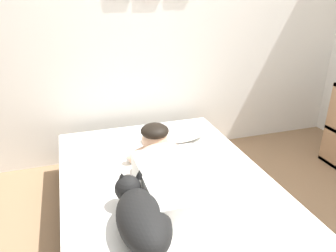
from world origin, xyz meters
name	(u,v)px	position (x,y,z in m)	size (l,w,h in m)	color
ground_plane	(210,243)	(0.00, 0.00, 0.00)	(11.96, 11.96, 0.00)	#8C6B4C
back_wall	(150,20)	(0.00, 1.40, 1.25)	(3.98, 0.12, 2.50)	silver
bed	(167,204)	(-0.21, 0.24, 0.18)	(1.37, 1.94, 0.37)	#4C4742
pillow	(174,133)	(0.03, 0.81, 0.42)	(0.52, 0.32, 0.11)	white
person_lying	(171,170)	(-0.21, 0.18, 0.47)	(0.43, 0.92, 0.27)	white
dog	(141,215)	(-0.48, -0.18, 0.47)	(0.26, 0.57, 0.21)	black
coffee_cup	(165,153)	(-0.14, 0.54, 0.40)	(0.12, 0.09, 0.07)	#D84C47
cell_phone	(165,219)	(-0.34, -0.12, 0.37)	(0.07, 0.14, 0.01)	black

